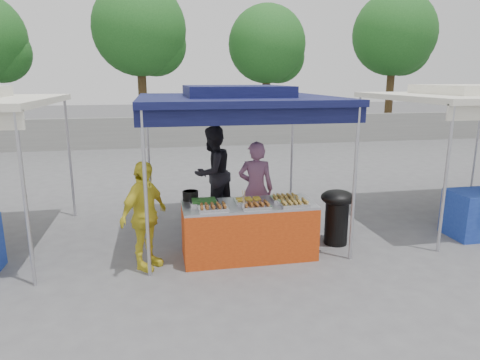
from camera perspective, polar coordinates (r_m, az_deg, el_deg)
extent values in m
plane|color=#58585A|center=(6.84, 0.97, -9.75)|extent=(80.00, 80.00, 0.00)
cube|color=gray|center=(17.33, -6.63, 6.43)|extent=(40.00, 0.25, 1.20)
cylinder|color=#B8B8BF|center=(5.86, -12.45, -2.16)|extent=(0.05, 0.05, 2.30)
cylinder|color=#B8B8BF|center=(6.50, 15.01, -0.77)|extent=(0.05, 0.05, 2.30)
cylinder|color=#B8B8BF|center=(8.79, -12.07, 3.03)|extent=(0.05, 0.05, 2.30)
cylinder|color=#B8B8BF|center=(9.23, 6.92, 3.72)|extent=(0.05, 0.05, 2.30)
cube|color=#0F133F|center=(7.28, -0.61, 10.74)|extent=(3.20, 3.20, 0.10)
cube|color=#0F133F|center=(7.27, -0.62, 11.76)|extent=(1.65, 1.65, 0.18)
cube|color=#0F133F|center=(5.82, 2.09, 8.56)|extent=(3.20, 0.04, 0.25)
cylinder|color=#B8B8BF|center=(6.10, -26.69, -2.71)|extent=(0.05, 0.05, 2.30)
cylinder|color=#B8B8BF|center=(8.95, -21.72, 2.55)|extent=(0.05, 0.05, 2.30)
cylinder|color=#B8B8BF|center=(7.27, 25.70, -0.16)|extent=(0.05, 0.05, 2.30)
cylinder|color=#B8B8BF|center=(9.79, 15.33, 3.90)|extent=(0.05, 0.05, 2.30)
cylinder|color=#B8B8BF|center=(11.43, 28.99, 4.01)|extent=(0.05, 0.05, 2.30)
cube|color=beige|center=(9.22, 28.53, 9.71)|extent=(3.20, 3.20, 0.10)
cube|color=beige|center=(9.22, 28.62, 10.52)|extent=(1.65, 1.65, 0.18)
sphere|color=#205C1F|center=(20.06, -29.36, 14.60)|extent=(2.38, 2.38, 2.38)
cylinder|color=#3F2E18|center=(18.89, -12.86, 11.29)|extent=(0.36, 0.36, 4.17)
sphere|color=#205C1F|center=(18.98, -13.28, 19.04)|extent=(3.82, 3.82, 3.82)
sphere|color=#205C1F|center=(19.12, -11.28, 17.30)|extent=(2.62, 2.62, 2.62)
cylinder|color=#3F2E18|center=(19.73, 3.50, 11.01)|extent=(0.36, 0.36, 3.72)
sphere|color=#205C1F|center=(19.77, 3.60, 17.64)|extent=(3.40, 3.40, 3.40)
sphere|color=#205C1F|center=(20.09, 5.15, 16.03)|extent=(2.34, 2.34, 2.34)
cylinder|color=#3F2E18|center=(22.31, 19.34, 11.23)|extent=(0.36, 0.36, 4.23)
sphere|color=#205C1F|center=(22.39, 19.88, 17.87)|extent=(3.86, 3.86, 3.86)
sphere|color=#205C1F|center=(22.82, 20.84, 16.17)|extent=(2.66, 2.66, 2.66)
cube|color=#BE3D11|center=(6.60, 1.17, -6.85)|extent=(2.00, 0.80, 0.81)
cube|color=#B8B8BF|center=(6.47, 1.19, -3.32)|extent=(2.00, 0.80, 0.04)
cube|color=silver|center=(6.15, -3.62, -3.79)|extent=(0.42, 0.30, 0.05)
cube|color=brown|center=(6.14, -3.63, -3.46)|extent=(0.35, 0.25, 0.02)
cube|color=silver|center=(6.24, 2.10, -3.52)|extent=(0.42, 0.30, 0.05)
cube|color=brown|center=(6.23, 2.10, -3.19)|extent=(0.35, 0.25, 0.02)
cube|color=silver|center=(6.39, 7.22, -3.20)|extent=(0.42, 0.30, 0.05)
cube|color=#AB873A|center=(6.38, 7.23, -2.88)|extent=(0.35, 0.25, 0.02)
cube|color=silver|center=(6.43, -4.80, -3.03)|extent=(0.42, 0.30, 0.05)
cube|color=#21551D|center=(6.42, -4.81, -2.71)|extent=(0.35, 0.25, 0.02)
cube|color=silver|center=(6.51, 1.14, -2.79)|extent=(0.42, 0.30, 0.05)
cube|color=gold|center=(6.50, 1.14, -2.48)|extent=(0.35, 0.25, 0.02)
cube|color=silver|center=(6.65, 6.01, -2.51)|extent=(0.42, 0.30, 0.05)
cube|color=#AB873A|center=(6.64, 6.02, -2.21)|extent=(0.35, 0.25, 0.02)
cylinder|color=black|center=(6.67, -6.63, -2.07)|extent=(0.24, 0.24, 0.14)
cylinder|color=#B8B8BF|center=(6.16, 0.49, -3.51)|extent=(0.08, 0.08, 0.09)
cylinder|color=black|center=(7.28, 12.73, -5.52)|extent=(0.38, 0.38, 0.74)
ellipsoid|color=black|center=(7.15, 12.90, -2.25)|extent=(0.55, 0.55, 0.25)
cube|color=#13299F|center=(7.32, -2.76, -6.88)|extent=(0.51, 0.36, 0.31)
cube|color=#13299F|center=(7.49, 2.58, -6.51)|extent=(0.47, 0.33, 0.28)
cube|color=#13299F|center=(7.40, 2.60, -4.54)|extent=(0.44, 0.31, 0.26)
imported|color=#865577|center=(7.37, 2.12, -1.21)|extent=(0.69, 0.54, 1.66)
imported|color=black|center=(8.28, -3.65, 0.95)|extent=(1.12, 1.09, 1.81)
imported|color=yellow|center=(6.24, -12.65, -4.68)|extent=(0.88, 0.96, 1.58)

